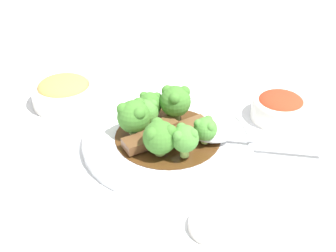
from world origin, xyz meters
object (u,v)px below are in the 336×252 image
object	(u,v)px
broccoli_floret_2	(184,138)
broccoli_floret_3	(175,101)
sauce_dish	(214,224)
main_plate	(168,139)
serving_spoon	(222,136)
broccoli_floret_1	(134,116)
broccoli_floret_4	(205,128)
beef_strip_0	(191,125)
broccoli_floret_0	(150,104)
side_bowl_appetizer	(64,92)
beef_strip_3	(180,135)
beef_strip_2	(142,142)
beef_strip_1	(157,130)
broccoli_floret_5	(160,137)
side_bowl_kimchi	(280,107)
broccoli_floret_6	(146,112)

from	to	relation	value
broccoli_floret_2	broccoli_floret_3	distance (m)	0.10
broccoli_floret_3	sauce_dish	bearing A→B (deg)	-102.07
main_plate	serving_spoon	size ratio (longest dim) A/B	1.44
broccoli_floret_1	broccoli_floret_4	distance (m)	0.11
beef_strip_0	broccoli_floret_0	world-z (taller)	broccoli_floret_0
side_bowl_appetizer	sauce_dish	size ratio (longest dim) A/B	1.73
beef_strip_3	broccoli_floret_3	bearing A→B (deg)	72.63
broccoli_floret_3	sauce_dish	distance (m)	0.23
beef_strip_3	broccoli_floret_1	distance (m)	0.07
main_plate	beef_strip_2	size ratio (longest dim) A/B	4.54
beef_strip_0	broccoli_floret_0	distance (m)	0.07
serving_spoon	broccoli_floret_2	bearing A→B (deg)	-169.13
beef_strip_3	main_plate	bearing A→B (deg)	126.49
broccoli_floret_1	broccoli_floret_4	world-z (taller)	broccoli_floret_1
beef_strip_0	serving_spoon	size ratio (longest dim) A/B	0.32
sauce_dish	broccoli_floret_3	bearing A→B (deg)	77.93
main_plate	beef_strip_0	xyz separation A→B (m)	(0.04, 0.00, 0.01)
beef_strip_1	beef_strip_2	world-z (taller)	same
broccoli_floret_2	serving_spoon	xyz separation A→B (m)	(0.07, 0.01, -0.02)
beef_strip_2	broccoli_floret_4	xyz separation A→B (m)	(0.09, -0.03, 0.02)
broccoli_floret_2	side_bowl_appetizer	bearing A→B (deg)	115.20
broccoli_floret_5	serving_spoon	distance (m)	0.10
broccoli_floret_1	side_bowl_kimchi	size ratio (longest dim) A/B	0.58
sauce_dish	broccoli_floret_6	bearing A→B (deg)	90.63
beef_strip_0	broccoli_floret_2	distance (m)	0.08
broccoli_floret_1	broccoli_floret_5	distance (m)	0.07
beef_strip_3	broccoli_floret_5	bearing A→B (deg)	-151.00
side_bowl_appetizer	beef_strip_1	bearing A→B (deg)	-60.22
broccoli_floret_3	broccoli_floret_0	bearing A→B (deg)	149.46
beef_strip_0	side_bowl_kimchi	bearing A→B (deg)	-2.70
beef_strip_3	side_bowl_kimchi	bearing A→B (deg)	2.98
beef_strip_1	broccoli_floret_5	distance (m)	0.05
side_bowl_kimchi	sauce_dish	distance (m)	0.28
side_bowl_kimchi	broccoli_floret_2	bearing A→B (deg)	-165.41
main_plate	broccoli_floret_2	distance (m)	0.07
beef_strip_2	broccoli_floret_3	bearing A→B (deg)	32.05
beef_strip_0	beef_strip_3	distance (m)	0.03
broccoli_floret_2	broccoli_floret_6	bearing A→B (deg)	101.89
broccoli_floret_6	broccoli_floret_0	bearing A→B (deg)	50.59
beef_strip_2	side_bowl_appetizer	xyz separation A→B (m)	(-0.07, 0.20, -0.00)
side_bowl_appetizer	beef_strip_0	bearing A→B (deg)	-49.68
main_plate	side_bowl_appetizer	xyz separation A→B (m)	(-0.12, 0.19, 0.01)
main_plate	sauce_dish	size ratio (longest dim) A/B	4.08
broccoli_floret_3	broccoli_floret_4	size ratio (longest dim) A/B	1.39
beef_strip_3	beef_strip_1	bearing A→B (deg)	137.86
broccoli_floret_1	side_bowl_appetizer	xyz separation A→B (m)	(-0.07, 0.16, -0.03)
beef_strip_1	beef_strip_3	distance (m)	0.04
broccoli_floret_3	serving_spoon	world-z (taller)	broccoli_floret_3
broccoli_floret_3	side_bowl_appetizer	bearing A→B (deg)	133.54
main_plate	beef_strip_3	distance (m)	0.02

